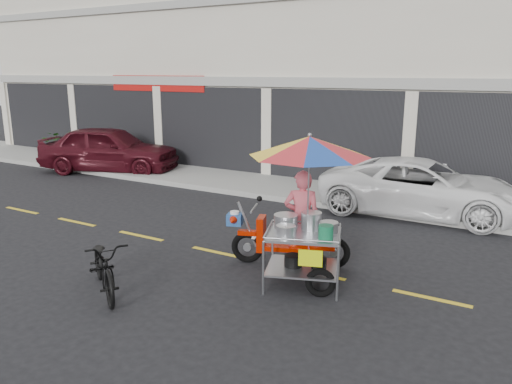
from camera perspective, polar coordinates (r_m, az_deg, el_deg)
The scene contains 9 objects.
ground at distance 8.89m, azimuth 6.53°, elevation -9.18°, with size 90.00×90.00×0.00m, color black.
sidewalk at distance 13.84m, azimuth 15.74°, elevation -0.90°, with size 45.00×3.00×0.15m, color gray.
centerline at distance 8.89m, azimuth 6.53°, elevation -9.16°, with size 42.00×0.10×0.01m, color gold.
maroon_sedan at distance 18.02m, azimuth -16.43°, elevation 4.73°, with size 1.90×4.73×1.61m, color #3D0B14.
white_pickup at distance 12.77m, azimuth 18.53°, elevation 0.48°, with size 2.25×4.88×1.36m, color white.
plant_tall at distance 21.38m, azimuth -21.99°, elevation 5.15°, with size 0.86×0.74×0.95m, color #22521A.
plant_short at distance 20.86m, azimuth -20.26°, elevation 5.14°, with size 0.55×0.55×0.98m, color #22521A.
near_bicycle at distance 8.28m, azimuth -16.99°, elevation -8.01°, with size 0.62×1.77×0.93m, color black.
food_vendor_rig at distance 8.22m, azimuth 5.55°, elevation 0.52°, with size 2.93×2.45×2.52m.
Camera 1 is at (3.21, -7.54, 3.44)m, focal length 35.00 mm.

